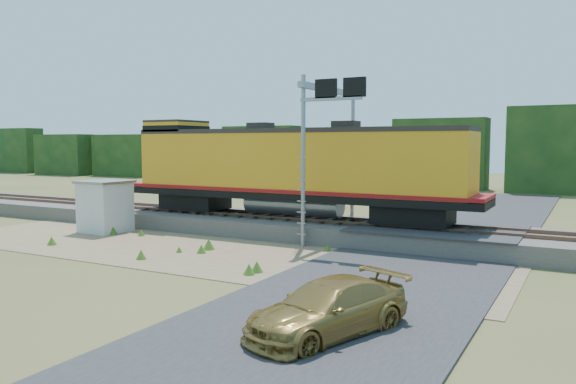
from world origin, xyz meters
The scene contains 11 objects.
ground centered at (0.00, 0.00, 0.00)m, with size 140.00×140.00×0.00m, color #475123.
ballast centered at (0.00, 6.00, 0.40)m, with size 70.00×5.00×0.80m, color slate.
rails centered at (0.00, 6.00, 0.88)m, with size 70.00×1.54×0.16m.
dirt_shoulder centered at (-2.00, 0.50, 0.01)m, with size 26.00×8.00×0.03m, color #8C7754.
road centered at (7.00, 0.74, 0.09)m, with size 7.00×66.00×0.86m.
tree_line_north centered at (0.00, 38.00, 3.07)m, with size 130.00×3.00×6.50m.
weed_clumps centered at (-3.50, 0.10, 0.00)m, with size 15.00×6.20×0.56m, color #3F6A1E, non-canonical shape.
locomotive centered at (-0.39, 6.00, 3.32)m, with size 18.52×2.82×4.78m.
shed centered at (-8.85, 2.14, 1.33)m, with size 2.26×2.26×2.62m.
signal_gantry centered at (2.25, 5.32, 5.53)m, with size 2.93×6.20×7.40m.
car centered at (7.48, -6.48, 0.64)m, with size 1.80×4.44×1.29m, color olive.
Camera 1 is at (12.79, -18.23, 4.51)m, focal length 35.00 mm.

